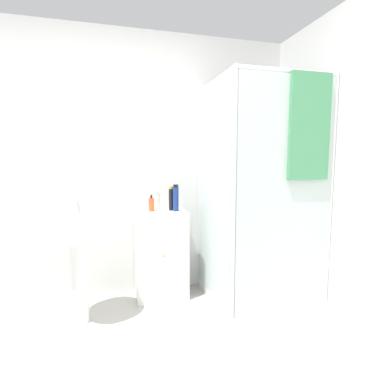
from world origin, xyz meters
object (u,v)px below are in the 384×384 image
(shampoo_bottle_tall_black, at_px, (171,199))
(shampoo_bottle_blue, at_px, (176,198))
(sink, at_px, (78,243))
(soap_dispenser, at_px, (151,204))
(lotion_bottle_white, at_px, (157,202))

(shampoo_bottle_tall_black, bearing_deg, shampoo_bottle_blue, -58.60)
(sink, distance_m, shampoo_bottle_blue, 0.93)
(soap_dispenser, height_order, lotion_bottle_white, lotion_bottle_white)
(shampoo_bottle_tall_black, xyz_separation_m, lotion_bottle_white, (-0.12, 0.07, -0.03))
(sink, xyz_separation_m, shampoo_bottle_tall_black, (0.82, 0.29, 0.29))
(lotion_bottle_white, bearing_deg, sink, -152.43)
(sink, bearing_deg, shampoo_bottle_blue, 15.86)
(sink, relative_size, shampoo_bottle_tall_black, 4.31)
(shampoo_bottle_blue, relative_size, lotion_bottle_white, 1.36)
(shampoo_bottle_tall_black, relative_size, shampoo_bottle_blue, 0.92)
(sink, xyz_separation_m, lotion_bottle_white, (0.69, 0.36, 0.26))
(sink, height_order, lotion_bottle_white, lotion_bottle_white)
(sink, bearing_deg, shampoo_bottle_tall_black, 19.81)
(soap_dispenser, relative_size, shampoo_bottle_blue, 0.62)
(shampoo_bottle_blue, bearing_deg, lotion_bottle_white, 142.32)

